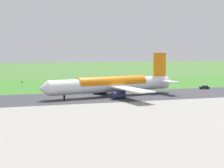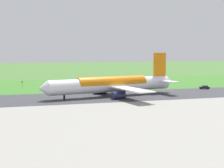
# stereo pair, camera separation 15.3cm
# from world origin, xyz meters

# --- Properties ---
(ground_plane) EXTENTS (800.00, 800.00, 0.00)m
(ground_plane) POSITION_xyz_m (0.00, 0.00, 0.00)
(ground_plane) COLOR #477233
(runway_asphalt) EXTENTS (600.00, 28.38, 0.06)m
(runway_asphalt) POSITION_xyz_m (0.00, 0.00, 0.03)
(runway_asphalt) COLOR #38383D
(runway_asphalt) RESTS_ON ground
(apron_concrete) EXTENTS (440.00, 110.00, 0.05)m
(apron_concrete) POSITION_xyz_m (0.00, 62.92, 0.03)
(apron_concrete) COLOR gray
(apron_concrete) RESTS_ON ground
(grass_verge_foreground) EXTENTS (600.00, 80.00, 0.04)m
(grass_verge_foreground) POSITION_xyz_m (0.00, -38.69, 0.02)
(grass_verge_foreground) COLOR #3C782B
(grass_verge_foreground) RESTS_ON ground
(airliner_main) EXTENTS (53.82, 44.32, 15.88)m
(airliner_main) POSITION_xyz_m (-12.13, -0.07, 4.35)
(airliner_main) COLOR white
(airliner_main) RESTS_ON ground
(service_car_followme) EXTENTS (4.55, 3.01, 1.62)m
(service_car_followme) POSITION_xyz_m (-56.84, -10.29, 0.84)
(service_car_followme) COLOR black
(service_car_followme) RESTS_ON ground
(no_stopping_sign) EXTENTS (0.60, 0.10, 2.91)m
(no_stopping_sign) POSITION_xyz_m (19.61, -38.71, 1.71)
(no_stopping_sign) COLOR slate
(no_stopping_sign) RESTS_ON ground
(traffic_cone_orange) EXTENTS (0.40, 0.40, 0.55)m
(traffic_cone_orange) POSITION_xyz_m (25.85, -41.91, 0.28)
(traffic_cone_orange) COLOR orange
(traffic_cone_orange) RESTS_ON ground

